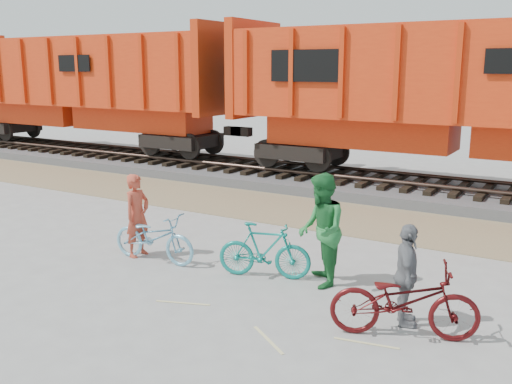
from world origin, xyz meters
TOP-DOWN VIEW (x-y plane):
  - ground at (0.00, 0.00)m, footprint 120.00×120.00m
  - gravel_strip at (0.00, 5.50)m, footprint 120.00×3.00m
  - ballast_bed at (0.00, 9.00)m, footprint 120.00×4.00m
  - track at (0.00, 9.00)m, footprint 120.00×2.60m
  - hopper_car_left at (-13.71, 9.00)m, footprint 14.00×3.13m
  - hopper_car_center at (1.29, 9.00)m, footprint 14.00×3.13m
  - bicycle_blue at (-2.74, 0.54)m, footprint 1.86×0.74m
  - bicycle_teal at (-0.46, 0.87)m, footprint 1.74×0.96m
  - bicycle_maroon at (2.36, -0.14)m, footprint 2.16×1.38m
  - person_solo at (-3.24, 0.64)m, footprint 0.41×0.61m
  - person_man at (0.54, 1.07)m, footprint 1.13×1.20m
  - person_woman at (2.26, 0.26)m, footprint 0.66×0.97m

SIDE VIEW (x-z plane):
  - ground at x=0.00m, z-range 0.00..0.00m
  - gravel_strip at x=0.00m, z-range 0.00..0.02m
  - ballast_bed at x=0.00m, z-range 0.00..0.30m
  - track at x=0.00m, z-range 0.35..0.59m
  - bicycle_blue at x=-2.74m, z-range 0.00..0.96m
  - bicycle_teal at x=-0.46m, z-range 0.00..1.01m
  - bicycle_maroon at x=2.36m, z-range 0.00..1.07m
  - person_woman at x=2.26m, z-range 0.00..1.52m
  - person_solo at x=-3.24m, z-range 0.00..1.66m
  - person_man at x=0.54m, z-range 0.00..1.96m
  - hopper_car_left at x=-13.71m, z-range 0.68..5.33m
  - hopper_car_center at x=1.29m, z-range 0.68..5.33m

